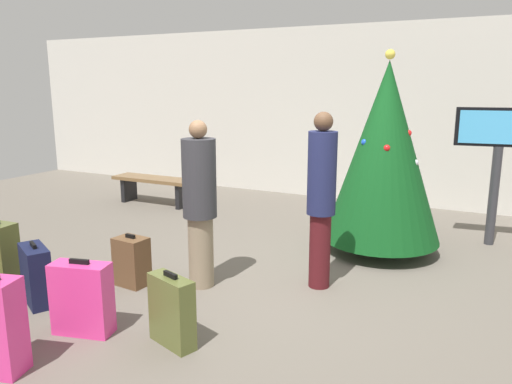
# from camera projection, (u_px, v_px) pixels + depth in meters

# --- Properties ---
(ground_plane) EXTENTS (16.00, 16.00, 0.00)m
(ground_plane) POSITION_uv_depth(u_px,v_px,m) (279.00, 288.00, 5.18)
(ground_plane) COLOR #665E54
(back_wall) EXTENTS (16.00, 0.20, 3.13)m
(back_wall) POSITION_uv_depth(u_px,v_px,m) (381.00, 115.00, 8.72)
(back_wall) COLOR beige
(back_wall) RESTS_ON ground_plane
(holiday_tree) EXTENTS (1.44, 1.44, 2.50)m
(holiday_tree) POSITION_uv_depth(u_px,v_px,m) (385.00, 153.00, 6.04)
(holiday_tree) COLOR #4C3319
(holiday_tree) RESTS_ON ground_plane
(flight_info_kiosk) EXTENTS (1.08, 0.23, 1.80)m
(flight_info_kiosk) POSITION_uv_depth(u_px,v_px,m) (499.00, 147.00, 6.34)
(flight_info_kiosk) COLOR #333338
(flight_info_kiosk) RESTS_ON ground_plane
(waiting_bench) EXTENTS (1.59, 0.44, 0.48)m
(waiting_bench) POSITION_uv_depth(u_px,v_px,m) (155.00, 184.00, 8.76)
(waiting_bench) COLOR brown
(waiting_bench) RESTS_ON ground_plane
(traveller_0) EXTENTS (0.47, 0.47, 1.75)m
(traveller_0) POSITION_uv_depth(u_px,v_px,m) (200.00, 201.00, 5.06)
(traveller_0) COLOR gray
(traveller_0) RESTS_ON ground_plane
(traveller_1) EXTENTS (0.38, 0.38, 1.83)m
(traveller_1) POSITION_uv_depth(u_px,v_px,m) (321.00, 196.00, 5.02)
(traveller_1) COLOR #4C1419
(traveller_1) RESTS_ON ground_plane
(suitcase_2) EXTENTS (0.36, 0.27, 0.56)m
(suitcase_2) POSITION_uv_depth(u_px,v_px,m) (132.00, 261.00, 5.21)
(suitcase_2) COLOR brown
(suitcase_2) RESTS_ON ground_plane
(suitcase_3) EXTENTS (0.51, 0.40, 0.61)m
(suitcase_3) POSITION_uv_depth(u_px,v_px,m) (36.00, 275.00, 4.76)
(suitcase_3) COLOR #141938
(suitcase_3) RESTS_ON ground_plane
(suitcase_4) EXTENTS (0.47, 0.30, 0.62)m
(suitcase_4) POSITION_uv_depth(u_px,v_px,m) (172.00, 311.00, 3.99)
(suitcase_4) COLOR #59602D
(suitcase_4) RESTS_ON ground_plane
(suitcase_7) EXTENTS (0.54, 0.33, 0.66)m
(suitcase_7) POSITION_uv_depth(u_px,v_px,m) (82.00, 298.00, 4.18)
(suitcase_7) COLOR #E5388C
(suitcase_7) RESTS_ON ground_plane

